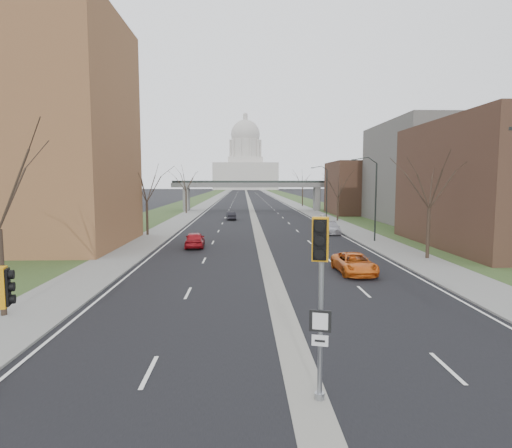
{
  "coord_description": "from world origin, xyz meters",
  "views": [
    {
      "loc": [
        -1.87,
        -11.67,
        6.3
      ],
      "look_at": [
        -1.17,
        11.64,
        3.97
      ],
      "focal_mm": 30.0,
      "sensor_mm": 36.0,
      "label": 1
    }
  ],
  "objects_px": {
    "car_right_near": "(354,263)",
    "car_right_mid": "(331,228)",
    "car_left_near": "(195,240)",
    "signal_pole_median": "(320,275)",
    "car_left_far": "(231,216)"
  },
  "relations": [
    {
      "from": "car_right_near",
      "to": "car_right_mid",
      "type": "bearing_deg",
      "value": 80.72
    },
    {
      "from": "car_right_near",
      "to": "car_left_near",
      "type": "bearing_deg",
      "value": 134.12
    },
    {
      "from": "signal_pole_median",
      "to": "car_right_mid",
      "type": "xyz_separation_m",
      "value": [
        8.51,
        39.46,
        -3.04
      ]
    },
    {
      "from": "car_left_near",
      "to": "car_left_far",
      "type": "relative_size",
      "value": 1.11
    },
    {
      "from": "signal_pole_median",
      "to": "car_right_near",
      "type": "distance_m",
      "value": 18.32
    },
    {
      "from": "car_right_mid",
      "to": "signal_pole_median",
      "type": "bearing_deg",
      "value": -96.27
    },
    {
      "from": "signal_pole_median",
      "to": "car_left_near",
      "type": "distance_m",
      "value": 30.08
    },
    {
      "from": "signal_pole_median",
      "to": "car_right_near",
      "type": "relative_size",
      "value": 1.08
    },
    {
      "from": "car_left_far",
      "to": "car_right_near",
      "type": "relative_size",
      "value": 0.81
    },
    {
      "from": "signal_pole_median",
      "to": "car_left_near",
      "type": "bearing_deg",
      "value": 118.06
    },
    {
      "from": "car_left_near",
      "to": "car_right_mid",
      "type": "distance_m",
      "value": 18.41
    },
    {
      "from": "car_left_near",
      "to": "car_left_far",
      "type": "xyz_separation_m",
      "value": [
        2.66,
        29.26,
        -0.1
      ]
    },
    {
      "from": "signal_pole_median",
      "to": "car_left_far",
      "type": "distance_m",
      "value": 58.65
    },
    {
      "from": "signal_pole_median",
      "to": "car_right_near",
      "type": "height_order",
      "value": "signal_pole_median"
    },
    {
      "from": "car_left_far",
      "to": "car_right_mid",
      "type": "bearing_deg",
      "value": 118.06
    }
  ]
}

